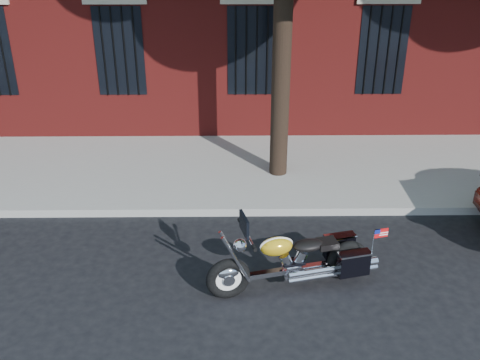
{
  "coord_description": "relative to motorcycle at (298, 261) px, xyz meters",
  "views": [
    {
      "loc": [
        -0.41,
        -7.19,
        4.76
      ],
      "look_at": [
        -0.31,
        0.8,
        0.97
      ],
      "focal_mm": 40.0,
      "sensor_mm": 36.0,
      "label": 1
    }
  ],
  "objects": [
    {
      "name": "curb",
      "position": [
        -0.5,
        2.18,
        -0.36
      ],
      "size": [
        40.0,
        0.16,
        0.15
      ],
      "primitive_type": "cube",
      "color": "gray",
      "rests_on": "ground"
    },
    {
      "name": "sidewalk",
      "position": [
        -0.5,
        4.06,
        -0.36
      ],
      "size": [
        40.0,
        3.6,
        0.15
      ],
      "primitive_type": "cube",
      "color": "gray",
      "rests_on": "ground"
    },
    {
      "name": "motorcycle",
      "position": [
        0.0,
        0.0,
        0.0
      ],
      "size": [
        2.57,
        1.1,
        1.29
      ],
      "rotation": [
        0.0,
        0.0,
        0.24
      ],
      "color": "black",
      "rests_on": "ground"
    },
    {
      "name": "ground",
      "position": [
        -0.5,
        0.8,
        -0.44
      ],
      "size": [
        120.0,
        120.0,
        0.0
      ],
      "primitive_type": "plane",
      "color": "black",
      "rests_on": "ground"
    }
  ]
}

